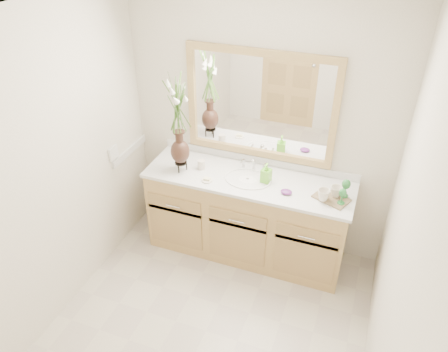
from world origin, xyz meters
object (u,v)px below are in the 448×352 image
at_px(flower_vase, 178,114).
at_px(tumbler, 201,165).
at_px(soap_bottle, 266,174).
at_px(tray, 331,198).

relative_size(flower_vase, tumbler, 9.55).
distance_m(soap_bottle, tray, 0.58).
xyz_separation_m(flower_vase, soap_bottle, (0.76, 0.09, -0.47)).
bearing_deg(tray, tumbler, -159.65).
xyz_separation_m(soap_bottle, tray, (0.57, -0.06, -0.07)).
bearing_deg(soap_bottle, tray, 3.52).
distance_m(tumbler, soap_bottle, 0.60).
relative_size(tumbler, tray, 0.31).
distance_m(flower_vase, tray, 1.44).
xyz_separation_m(flower_vase, tumbler, (0.16, 0.09, -0.51)).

